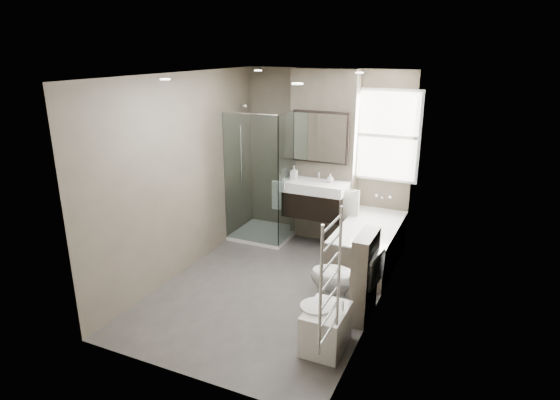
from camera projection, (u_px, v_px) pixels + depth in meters
The scene contains 15 objects.
room at pixel (274, 187), 5.55m from camera, with size 2.70×3.90×2.70m.
vanity_pier at pixel (324, 157), 7.09m from camera, with size 1.00×0.25×2.60m, color #5E574A.
vanity at pixel (315, 199), 6.96m from camera, with size 0.95×0.47×0.66m.
mirror_cabinet at pixel (320, 137), 6.84m from camera, with size 0.86×0.08×0.76m.
towel_left at pixel (280, 196), 7.17m from camera, with size 0.24×0.06×0.44m, color silver.
towel_right at pixel (351, 205), 6.73m from camera, with size 0.24×0.06×0.44m, color silver.
shower_enclosure at pixel (267, 209), 7.27m from camera, with size 0.90×0.90×2.00m.
bathtub at pixel (369, 243), 6.45m from camera, with size 0.75×1.60×0.57m.
window at pixel (386, 136), 6.70m from camera, with size 0.98×0.06×1.33m.
toilet at pixel (343, 280), 5.24m from camera, with size 0.45×0.79×0.80m, color white.
cistern_box at pixel (364, 276), 5.11m from camera, with size 0.19×0.55×1.00m.
bidet at pixel (325, 327), 4.66m from camera, with size 0.46×0.54×0.56m.
towel_radiator at pixel (330, 280), 3.73m from camera, with size 0.03×0.49×1.10m.
soap_bottle_a at pixel (294, 173), 6.98m from camera, with size 0.09×0.09×0.21m, color white.
soap_bottle_b at pixel (330, 178), 6.83m from camera, with size 0.10×0.10×0.13m, color white.
Camera 1 is at (2.27, -4.82, 2.89)m, focal length 30.00 mm.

